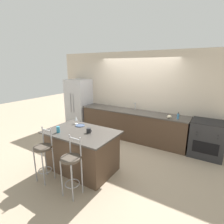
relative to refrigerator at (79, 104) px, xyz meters
The scene contains 15 objects.
ground_plane 2.36m from the refrigerator, ahead, with size 18.00×18.00×0.00m, color tan.
wall_back 2.23m from the refrigerator, ahead, with size 6.00×0.07×2.70m.
back_counter 2.20m from the refrigerator, ahead, with size 3.41×0.70×0.91m.
sink_faucet 2.17m from the refrigerator, ahead, with size 0.02×0.13×0.22m.
kitchen_island 2.94m from the refrigerator, 47.17° to the right, with size 1.53×1.00×0.91m.
refrigerator is the anchor object (origin of this frame).
oven_range 4.30m from the refrigerator, ahead, with size 0.79×0.69×0.93m.
bar_stool_near 3.25m from the refrigerator, 60.60° to the right, with size 0.35×0.35×1.10m.
bar_stool_far 3.70m from the refrigerator, 50.31° to the right, with size 0.35×0.35×1.10m.
dinner_plate 2.53m from the refrigerator, 47.50° to the right, with size 0.22×0.22×0.02m.
wine_glass 2.36m from the refrigerator, 49.73° to the right, with size 0.07×0.07×0.18m.
coffee_mug 3.01m from the refrigerator, 44.20° to the right, with size 0.13×0.10×0.10m.
tumbler_cup 2.91m from the refrigerator, 56.56° to the right, with size 0.07×0.07×0.13m.
pumpkin_decoration 3.34m from the refrigerator, ahead, with size 0.11×0.11×0.11m.
soap_bottle 3.55m from the refrigerator, ahead, with size 0.06×0.06×0.18m.
Camera 1 is at (2.22, -4.42, 2.27)m, focal length 28.00 mm.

